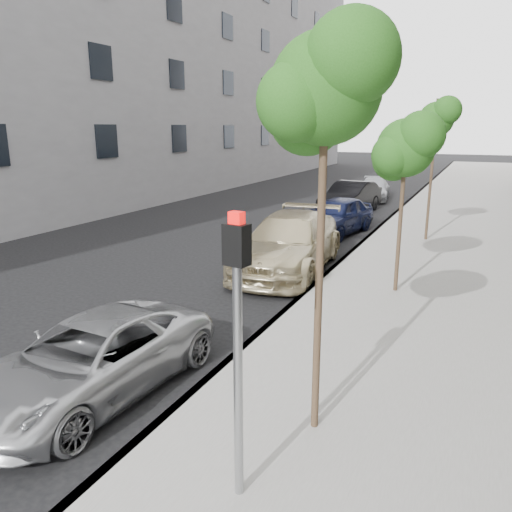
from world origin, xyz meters
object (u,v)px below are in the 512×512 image
Objects in this scene: signal_pole at (238,327)px; sedan_rear at (374,189)px; sedan_blue at (336,216)px; sedan_black at (350,198)px; tree_mid at (407,148)px; tree_far at (437,120)px; suv at (289,243)px; tree_near at (328,89)px; minivan at (92,358)px.

signal_pole is 0.76× the size of sedan_rear.
sedan_black reaches higher than sedan_blue.
tree_far reaches higher than tree_mid.
sedan_rear is at bearing 97.10° from sedan_black.
sedan_black is (-4.22, 11.78, -2.90)m from tree_mid.
signal_pole is 9.71m from suv.
sedan_black is (-4.22, 5.28, -3.61)m from tree_far.
signal_pole is at bearing -88.96° from sedan_rear.
tree_mid is (0.00, 6.50, -0.91)m from tree_near.
sedan_black is (-0.89, 10.72, -0.06)m from suv.
suv is 1.32× the size of sedan_blue.
suv is (-2.94, 9.16, -1.32)m from signal_pole.
tree_far is 1.18× the size of sedan_rear.
sedan_black is at bearing 109.31° from signal_pole.
minivan is at bearing -81.20° from sedan_blue.
tree_near is 1.13× the size of sedan_black.
sedan_blue is at bearing 93.35° from minivan.
sedan_blue is (-0.14, 5.61, -0.09)m from suv.
tree_far reaches higher than minivan.
tree_far is (-0.00, 6.50, 0.71)m from tree_mid.
sedan_black is at bearing 107.61° from sedan_blue.
minivan is 0.77× the size of suv.
tree_far is 0.88× the size of suv.
tree_mid is 8.07m from sedan_blue.
tree_near is 1.20× the size of minivan.
suv reaches higher than minivan.
sedan_rear is (-3.78, 25.11, -1.53)m from signal_pole.
sedan_rear is (-4.17, 10.51, -3.76)m from tree_far.
sedan_black is at bearing 103.00° from tree_near.
tree_mid is at bearing 95.64° from signal_pole.
tree_near reaches higher than suv.
tree_near is at bearing 84.65° from signal_pole.
tree_far is 1.08× the size of sedan_black.
sedan_rear is at bearing 103.77° from tree_mid.
sedan_blue reaches higher than minivan.
signal_pole is at bearing -68.97° from sedan_blue.
tree_far reaches higher than sedan_blue.
sedan_blue is 1.01× the size of sedan_rear.
sedan_rear is (-0.70, 10.34, -0.12)m from sedan_blue.
minivan is at bearing -96.10° from sedan_rear.
tree_mid is at bearing -22.36° from suv.
minivan is (-3.58, -13.42, -3.77)m from tree_far.
tree_far is 14.77m from signal_pole.
sedan_black is 5.24m from sedan_rear.
sedan_rear is at bearing 88.35° from suv.
suv is at bearing -77.58° from sedan_black.
tree_far reaches higher than sedan_rear.
tree_mid is 4.50m from suv.
tree_mid reaches higher than minivan.
tree_near is at bearing -90.00° from tree_mid.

